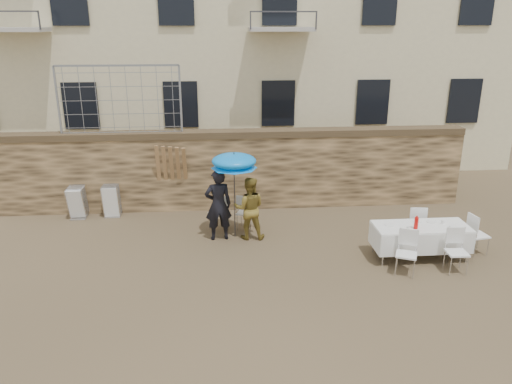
{
  "coord_description": "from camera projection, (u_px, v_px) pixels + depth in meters",
  "views": [
    {
      "loc": [
        -0.46,
        -8.51,
        5.11
      ],
      "look_at": [
        0.4,
        2.2,
        1.4
      ],
      "focal_mm": 35.0,
      "sensor_mm": 36.0,
      "label": 1
    }
  ],
  "objects": [
    {
      "name": "chair_stack_right",
      "position": [
        113.0,
        199.0,
        13.73
      ],
      "size": [
        0.46,
        0.47,
        0.92
      ],
      "primitive_type": null,
      "color": "white",
      "rests_on": "ground"
    },
    {
      "name": "wood_planks",
      "position": [
        170.0,
        178.0,
        13.74
      ],
      "size": [
        0.7,
        0.2,
        2.0
      ],
      "primitive_type": null,
      "color": "#A37749",
      "rests_on": "ground"
    },
    {
      "name": "chair_stack_left",
      "position": [
        79.0,
        199.0,
        13.66
      ],
      "size": [
        0.46,
        0.55,
        0.92
      ],
      "primitive_type": null,
      "color": "white",
      "rests_on": "ground"
    },
    {
      "name": "umbrella",
      "position": [
        234.0,
        164.0,
        11.83
      ],
      "size": [
        1.11,
        1.11,
        2.0
      ],
      "color": "#3F3F44",
      "rests_on": "ground"
    },
    {
      "name": "banquet_table",
      "position": [
        422.0,
        227.0,
        11.13
      ],
      "size": [
        2.1,
        0.85,
        0.78
      ],
      "color": "white",
      "rests_on": "ground"
    },
    {
      "name": "table_chair_side",
      "position": [
        478.0,
        234.0,
        11.41
      ],
      "size": [
        0.55,
        0.55,
        0.96
      ],
      "primitive_type": null,
      "rotation": [
        0.0,
        0.0,
        1.73
      ],
      "color": "white",
      "rests_on": "ground"
    },
    {
      "name": "table_chair_back",
      "position": [
        415.0,
        224.0,
        11.98
      ],
      "size": [
        0.54,
        0.54,
        0.96
      ],
      "primitive_type": null,
      "rotation": [
        0.0,
        0.0,
        3.0
      ],
      "color": "white",
      "rests_on": "ground"
    },
    {
      "name": "stone_wall",
      "position": [
        234.0,
        170.0,
        14.08
      ],
      "size": [
        13.0,
        0.5,
        2.2
      ],
      "primitive_type": "cube",
      "color": "brown",
      "rests_on": "ground"
    },
    {
      "name": "table_chair_front_right",
      "position": [
        457.0,
        252.0,
        10.54
      ],
      "size": [
        0.5,
        0.5,
        0.96
      ],
      "primitive_type": null,
      "rotation": [
        0.0,
        0.0,
        -0.03
      ],
      "color": "white",
      "rests_on": "ground"
    },
    {
      "name": "couple_chair_right",
      "position": [
        246.0,
        212.0,
        12.74
      ],
      "size": [
        0.62,
        0.62,
        0.96
      ],
      "primitive_type": null,
      "rotation": [
        0.0,
        0.0,
        2.76
      ],
      "color": "white",
      "rests_on": "ground"
    },
    {
      "name": "woman_dress",
      "position": [
        249.0,
        208.0,
        12.13
      ],
      "size": [
        0.81,
        0.65,
        1.56
      ],
      "primitive_type": "imported",
      "rotation": [
        0.0,
        0.0,
        3.06
      ],
      "color": "#AB8C34",
      "rests_on": "ground"
    },
    {
      "name": "man_suit",
      "position": [
        218.0,
        205.0,
        12.03
      ],
      "size": [
        0.7,
        0.51,
        1.78
      ],
      "primitive_type": "imported",
      "rotation": [
        0.0,
        0.0,
        3.28
      ],
      "color": "black",
      "rests_on": "ground"
    },
    {
      "name": "chain_link_fence",
      "position": [
        120.0,
        100.0,
        13.2
      ],
      "size": [
        3.2,
        0.06,
        1.8
      ],
      "primitive_type": null,
      "color": "gray",
      "rests_on": "stone_wall"
    },
    {
      "name": "soda_bottle",
      "position": [
        416.0,
        223.0,
        10.91
      ],
      "size": [
        0.09,
        0.09,
        0.26
      ],
      "primitive_type": "cylinder",
      "color": "red",
      "rests_on": "banquet_table"
    },
    {
      "name": "ground",
      "position": [
        245.0,
        297.0,
        9.73
      ],
      "size": [
        80.0,
        80.0,
        0.0
      ],
      "primitive_type": "plane",
      "color": "brown",
      "rests_on": "ground"
    },
    {
      "name": "table_chair_front_left",
      "position": [
        407.0,
        253.0,
        10.46
      ],
      "size": [
        0.64,
        0.64,
        0.96
      ],
      "primitive_type": null,
      "rotation": [
        0.0,
        0.0,
        -0.43
      ],
      "color": "white",
      "rests_on": "ground"
    },
    {
      "name": "couple_chair_left",
      "position": [
        218.0,
        212.0,
        12.69
      ],
      "size": [
        0.64,
        0.64,
        0.96
      ],
      "primitive_type": null,
      "rotation": [
        0.0,
        0.0,
        3.58
      ],
      "color": "white",
      "rests_on": "ground"
    }
  ]
}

